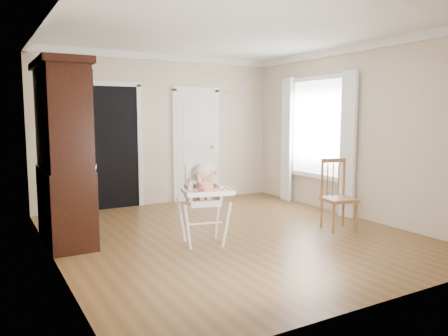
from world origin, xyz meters
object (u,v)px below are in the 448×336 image
sippy_cup (190,184)px  china_cabinet (64,153)px  cake (206,188)px  high_chair (203,194)px  dining_chair (338,197)px

sippy_cup → china_cabinet: 1.67m
sippy_cup → china_cabinet: china_cabinet is taller
china_cabinet → cake: bearing=-41.8°
high_chair → cake: size_ratio=4.61×
sippy_cup → high_chair: bearing=20.3°
high_chair → cake: (-0.09, -0.26, 0.13)m
high_chair → dining_chair: 2.01m
china_cabinet → dining_chair: bearing=-20.1°
sippy_cup → china_cabinet: (-1.25, 1.05, 0.35)m
cake → sippy_cup: sippy_cup is taller
high_chair → china_cabinet: china_cabinet is taller
high_chair → china_cabinet: (-1.46, 0.97, 0.50)m
high_chair → sippy_cup: (-0.22, -0.08, 0.15)m
dining_chair → sippy_cup: bearing=-170.8°
china_cabinet → high_chair: bearing=-33.5°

